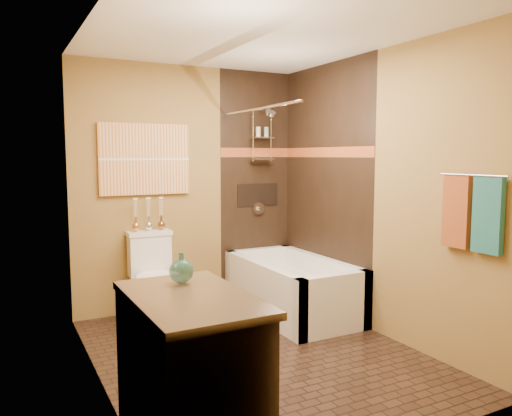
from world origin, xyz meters
TOP-DOWN VIEW (x-y plane):
  - floor at (0.00, 0.00)m, footprint 3.00×3.00m
  - wall_left at (-1.20, 0.00)m, footprint 0.02×3.00m
  - wall_right at (1.20, 0.00)m, footprint 0.02×3.00m
  - wall_back at (0.00, 1.50)m, footprint 2.40×0.02m
  - wall_front at (0.00, -1.50)m, footprint 2.40×0.02m
  - ceiling at (0.00, 0.00)m, footprint 3.00×3.00m
  - alcove_tile_back at (0.78, 1.49)m, footprint 0.85×0.01m
  - alcove_tile_right at (1.19, 0.75)m, footprint 0.01×1.50m
  - mosaic_band_back at (0.78, 1.48)m, footprint 0.85×0.01m
  - mosaic_band_right at (1.18, 0.75)m, footprint 0.01×1.50m
  - alcove_niche at (0.80, 1.48)m, footprint 0.50×0.01m
  - shower_fixtures at (0.80, 1.38)m, footprint 0.24×0.33m
  - curtain_rod at (0.40, 0.75)m, footprint 0.03×1.55m
  - towel_bar at (1.15, -1.05)m, footprint 0.02×0.55m
  - towel_teal at (1.16, -1.18)m, footprint 0.05×0.22m
  - towel_rust at (1.16, -0.92)m, footprint 0.05×0.22m
  - sunset_painting at (-0.47, 1.48)m, footprint 0.90×0.04m
  - vanity_mirror at (-1.19, -1.00)m, footprint 0.01×1.00m
  - bathtub at (0.80, 0.75)m, footprint 0.80×1.50m
  - toilet at (-0.47, 1.20)m, footprint 0.43×0.64m
  - vanity at (-0.92, -1.00)m, footprint 0.60×0.97m
  - teal_bottle at (-0.87, -0.75)m, footprint 0.18×0.18m
  - bud_vases at (-0.47, 1.39)m, footprint 0.32×0.07m

SIDE VIEW (x-z plane):
  - floor at x=0.00m, z-range 0.00..0.00m
  - bathtub at x=0.80m, z-range -0.05..0.50m
  - toilet at x=-0.47m, z-range 0.00..0.85m
  - vanity at x=-0.92m, z-range 0.00..0.86m
  - teal_bottle at x=-0.87m, z-range 0.84..1.06m
  - bud_vases at x=-0.47m, z-range 0.86..1.18m
  - alcove_niche at x=0.80m, z-range 1.02..1.27m
  - towel_teal at x=1.16m, z-range 0.92..1.44m
  - towel_rust at x=1.16m, z-range 0.92..1.44m
  - wall_left at x=-1.20m, z-range 0.00..2.50m
  - wall_right at x=1.20m, z-range 0.00..2.50m
  - wall_back at x=0.00m, z-range 0.00..2.50m
  - wall_front at x=0.00m, z-range 0.00..2.50m
  - alcove_tile_back at x=0.78m, z-range 0.00..2.50m
  - alcove_tile_right at x=1.19m, z-range 0.00..2.50m
  - towel_bar at x=1.15m, z-range 1.44..1.46m
  - vanity_mirror at x=-1.19m, z-range 1.05..1.95m
  - sunset_painting at x=-0.47m, z-range 1.20..1.90m
  - mosaic_band_back at x=0.78m, z-range 1.57..1.67m
  - mosaic_band_right at x=1.18m, z-range 1.57..1.67m
  - shower_fixtures at x=0.80m, z-range 1.08..2.25m
  - curtain_rod at x=0.40m, z-range 2.01..2.03m
  - ceiling at x=0.00m, z-range 2.50..2.50m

